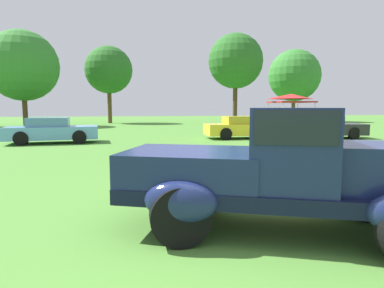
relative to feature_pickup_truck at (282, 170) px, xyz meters
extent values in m
plane|color=#4C8433|center=(-0.55, 0.09, -0.87)|extent=(120.00, 120.00, 0.00)
cube|color=black|center=(-0.04, 0.01, -0.31)|extent=(4.49, 2.93, 0.20)
cube|color=navy|center=(1.15, -0.46, 0.07)|extent=(1.87, 1.60, 0.60)
cube|color=navy|center=(0.07, -0.03, 0.31)|extent=(1.46, 1.65, 1.04)
cube|color=black|center=(0.07, -0.03, 0.61)|extent=(1.38, 1.65, 0.40)
cube|color=navy|center=(-1.15, 0.46, -0.01)|extent=(2.24, 2.00, 0.48)
ellipsoid|color=navy|center=(1.48, 0.18, -0.31)|extent=(0.99, 0.68, 0.52)
ellipsoid|color=navy|center=(-0.88, 1.13, -0.31)|extent=(0.99, 0.68, 0.52)
ellipsoid|color=navy|center=(-1.42, -0.21, -0.31)|extent=(0.99, 0.68, 0.52)
cylinder|color=black|center=(1.48, 0.18, -0.49)|extent=(0.76, 0.24, 0.76)
cylinder|color=black|center=(-0.88, 1.13, -0.49)|extent=(0.76, 0.24, 0.76)
cylinder|color=black|center=(-1.42, -0.21, -0.49)|extent=(0.76, 0.24, 0.76)
cylinder|color=black|center=(2.18, 2.06, -0.54)|extent=(0.66, 0.20, 0.66)
cylinder|color=black|center=(1.84, 0.55, -0.54)|extent=(0.66, 0.20, 0.66)
cube|color=#669EDB|center=(-5.66, 12.54, -0.37)|extent=(4.28, 2.09, 0.60)
cube|color=#517EAF|center=(-5.82, 12.52, 0.13)|extent=(1.95, 1.62, 0.44)
cylinder|color=black|center=(-4.35, 11.90, -0.55)|extent=(0.64, 0.22, 0.64)
cylinder|color=black|center=(-6.81, 11.65, -0.55)|extent=(0.64, 0.22, 0.64)
cube|color=yellow|center=(4.21, 13.17, -0.37)|extent=(4.32, 1.72, 0.60)
cube|color=gold|center=(4.03, 13.17, 0.13)|extent=(1.91, 1.46, 0.44)
cylinder|color=black|center=(5.49, 12.39, -0.55)|extent=(0.64, 0.22, 0.64)
cylinder|color=black|center=(2.91, 12.41, -0.55)|extent=(0.64, 0.22, 0.64)
cube|color=#28282D|center=(8.67, 12.46, -0.37)|extent=(4.32, 2.32, 0.60)
cube|color=black|center=(8.51, 12.48, 0.13)|extent=(2.02, 1.72, 0.44)
cylinder|color=black|center=(9.76, 11.49, -0.55)|extent=(0.64, 0.22, 0.64)
cylinder|color=black|center=(7.33, 11.89, -0.55)|extent=(0.64, 0.22, 0.64)
cylinder|color=#B7B7BC|center=(11.10, 20.05, 0.16)|extent=(0.05, 0.05, 2.05)
cylinder|color=#B7B7BC|center=(11.10, 17.57, 0.16)|extent=(0.05, 0.05, 2.05)
cylinder|color=#B7B7BC|center=(8.62, 20.05, 0.16)|extent=(0.05, 0.05, 2.05)
cylinder|color=#B7B7BC|center=(8.62, 17.57, 0.16)|extent=(0.05, 0.05, 2.05)
cube|color=red|center=(9.86, 18.81, 1.23)|extent=(2.75, 2.75, 0.10)
pyramid|color=red|center=(9.86, 18.81, 1.65)|extent=(2.70, 2.70, 0.38)
cylinder|color=brown|center=(-11.33, 27.99, 0.97)|extent=(0.44, 0.44, 3.68)
sphere|color=#337A2D|center=(-11.33, 27.99, 4.53)|extent=(6.26, 6.26, 6.26)
cylinder|color=brown|center=(-4.14, 32.60, 1.29)|extent=(0.44, 0.44, 4.30)
sphere|color=#286623|center=(-4.14, 32.60, 4.82)|extent=(5.03, 5.03, 5.03)
cylinder|color=#47331E|center=(8.32, 27.44, 1.51)|extent=(0.44, 0.44, 4.75)
sphere|color=#286623|center=(8.32, 27.44, 5.35)|extent=(5.36, 5.36, 5.36)
cylinder|color=brown|center=(17.39, 32.72, 1.03)|extent=(0.44, 0.44, 3.80)
sphere|color=#337A2D|center=(17.39, 32.72, 4.62)|extent=(6.13, 6.13, 6.13)
camera|label=1|loc=(-2.01, -4.05, 0.84)|focal=30.63mm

